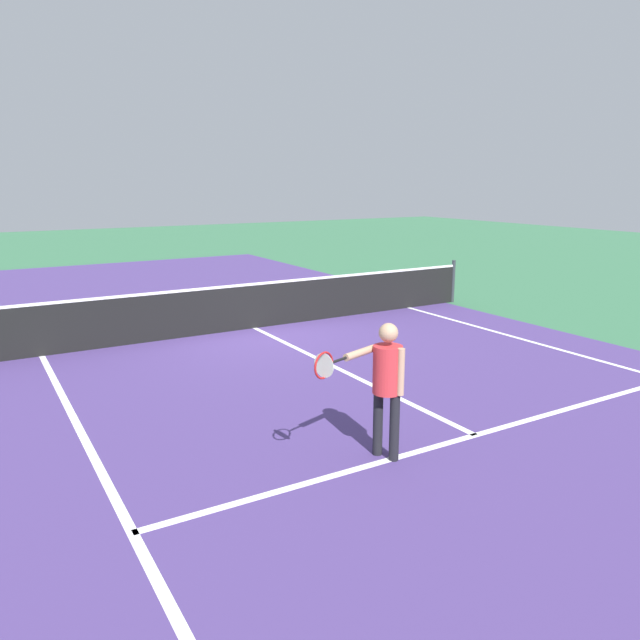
{
  "coord_description": "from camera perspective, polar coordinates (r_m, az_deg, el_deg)",
  "views": [
    {
      "loc": [
        -5.12,
        -11.33,
        3.02
      ],
      "look_at": [
        -0.65,
        -3.79,
        1.0
      ],
      "focal_mm": 34.01,
      "sensor_mm": 36.0,
      "label": 1
    }
  ],
  "objects": [
    {
      "name": "ground_plane",
      "position": [
        12.8,
        -6.17,
        -0.76
      ],
      "size": [
        60.0,
        60.0,
        0.0
      ],
      "primitive_type": "plane",
      "color": "#38724C"
    },
    {
      "name": "court_surface_inbounds",
      "position": [
        12.8,
        -6.17,
        -0.76
      ],
      "size": [
        10.62,
        24.4,
        0.0
      ],
      "primitive_type": "cube",
      "color": "#4C387A",
      "rests_on": "ground_plane"
    },
    {
      "name": "line_sideline_left",
      "position": [
        6.26,
        -18.27,
        -16.55
      ],
      "size": [
        0.1,
        11.89,
        0.01
      ],
      "primitive_type": "cube",
      "color": "white",
      "rests_on": "ground_plane"
    },
    {
      "name": "line_service_near",
      "position": [
        7.72,
        14.39,
        -10.45
      ],
      "size": [
        8.22,
        0.1,
        0.01
      ],
      "primitive_type": "cube",
      "color": "white",
      "rests_on": "ground_plane"
    },
    {
      "name": "line_center_service",
      "position": [
        10.07,
        1.46,
        -4.46
      ],
      "size": [
        0.1,
        6.4,
        0.01
      ],
      "primitive_type": "cube",
      "color": "white",
      "rests_on": "ground_plane"
    },
    {
      "name": "net",
      "position": [
        12.69,
        -6.22,
        1.4
      ],
      "size": [
        11.14,
        0.09,
        1.07
      ],
      "color": "#33383D",
      "rests_on": "ground_plane"
    },
    {
      "name": "player_near",
      "position": [
        6.62,
        6.18,
        -5.33
      ],
      "size": [
        1.17,
        0.44,
        1.54
      ],
      "color": "black",
      "rests_on": "ground_plane"
    }
  ]
}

